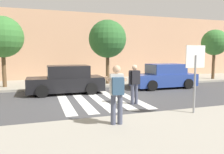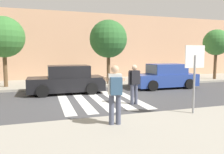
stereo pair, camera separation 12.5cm
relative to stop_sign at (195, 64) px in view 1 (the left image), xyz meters
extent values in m
plane|color=#424244|center=(-2.42, 3.74, -1.83)|extent=(120.00, 120.00, 0.00)
cube|color=#9E998C|center=(-2.42, 9.74, -1.76)|extent=(60.00, 4.80, 0.14)
cube|color=tan|center=(-2.42, 14.14, 0.99)|extent=(56.00, 4.00, 5.65)
cube|color=silver|center=(-4.02, 3.94, -1.83)|extent=(0.44, 5.20, 0.01)
cube|color=silver|center=(-3.22, 3.94, -1.83)|extent=(0.44, 5.20, 0.01)
cube|color=silver|center=(-2.42, 3.94, -1.83)|extent=(0.44, 5.20, 0.01)
cube|color=silver|center=(-1.62, 3.94, -1.83)|extent=(0.44, 5.20, 0.01)
cube|color=silver|center=(-0.82, 3.94, -1.83)|extent=(0.44, 5.20, 0.01)
cylinder|color=gray|center=(0.00, -0.02, -0.69)|extent=(0.07, 0.07, 2.00)
cube|color=white|center=(0.00, 0.00, 0.26)|extent=(0.76, 0.03, 0.76)
cube|color=red|center=(0.00, 0.02, 0.26)|extent=(0.66, 0.02, 0.66)
cylinder|color=#474C60|center=(-3.07, -0.32, -1.25)|extent=(0.15, 0.15, 0.88)
cylinder|color=#474C60|center=(-2.87, -0.35, -1.25)|extent=(0.15, 0.15, 0.88)
cube|color=silver|center=(-2.97, -0.34, -0.51)|extent=(0.42, 0.30, 0.60)
sphere|color=tan|center=(-2.97, -0.34, -0.08)|extent=(0.23, 0.23, 0.23)
cylinder|color=tan|center=(-3.17, -0.08, -0.38)|extent=(0.20, 0.59, 0.10)
cylinder|color=tan|center=(-2.70, -0.16, -0.38)|extent=(0.20, 0.59, 0.10)
cube|color=black|center=(-2.90, 0.06, -0.35)|extent=(0.16, 0.12, 0.10)
cube|color=#335170|center=(-3.01, -0.56, -0.53)|extent=(0.35, 0.25, 0.48)
cylinder|color=#474C60|center=(-1.27, 2.39, -1.39)|extent=(0.15, 0.15, 0.88)
cylinder|color=#474C60|center=(-1.07, 2.42, -1.39)|extent=(0.15, 0.15, 0.88)
cube|color=black|center=(-1.17, 2.41, -0.65)|extent=(0.41, 0.29, 0.60)
sphere|color=beige|center=(-1.17, 2.41, -0.22)|extent=(0.23, 0.23, 0.23)
cylinder|color=black|center=(-1.41, 2.37, -0.67)|extent=(0.10, 0.10, 0.58)
cylinder|color=black|center=(-0.93, 2.44, -0.67)|extent=(0.10, 0.10, 0.58)
cube|color=black|center=(-3.70, 6.04, -1.30)|extent=(4.10, 1.70, 0.76)
cube|color=black|center=(-3.55, 6.04, -0.60)|extent=(2.20, 1.56, 0.64)
cube|color=slate|center=(-4.62, 6.04, -0.60)|extent=(0.10, 1.50, 0.54)
cube|color=slate|center=(-2.58, 6.04, -0.60)|extent=(0.10, 1.50, 0.51)
cylinder|color=black|center=(-4.97, 5.19, -1.51)|extent=(0.64, 0.22, 0.64)
cylinder|color=black|center=(-4.97, 6.89, -1.51)|extent=(0.64, 0.22, 0.64)
cylinder|color=black|center=(-2.43, 5.19, -1.51)|extent=(0.64, 0.22, 0.64)
cylinder|color=black|center=(-2.43, 6.89, -1.51)|extent=(0.64, 0.22, 0.64)
cube|color=#284293|center=(2.52, 6.04, -1.30)|extent=(4.10, 1.70, 0.76)
cube|color=#284293|center=(2.67, 6.04, -0.60)|extent=(2.20, 1.56, 0.64)
cube|color=slate|center=(1.60, 6.04, -0.60)|extent=(0.10, 1.50, 0.54)
cube|color=slate|center=(3.64, 6.04, -0.60)|extent=(0.10, 1.50, 0.51)
cylinder|color=black|center=(1.24, 5.19, -1.51)|extent=(0.64, 0.22, 0.64)
cylinder|color=black|center=(1.24, 6.89, -1.51)|extent=(0.64, 0.22, 0.64)
cylinder|color=black|center=(3.79, 5.19, -1.51)|extent=(0.64, 0.22, 0.64)
cylinder|color=black|center=(3.79, 6.89, -1.51)|extent=(0.64, 0.22, 0.64)
cylinder|color=brown|center=(-7.14, 8.73, -0.53)|extent=(0.24, 0.24, 2.33)
sphere|color=#387533|center=(-7.14, 8.73, 1.39)|extent=(2.52, 2.52, 2.52)
cylinder|color=brown|center=(-0.59, 8.18, -0.55)|extent=(0.24, 0.24, 2.29)
sphere|color=#2D662D|center=(-0.59, 8.18, 1.37)|extent=(2.56, 2.56, 2.56)
cylinder|color=brown|center=(8.55, 8.22, -0.52)|extent=(0.24, 0.24, 2.36)
sphere|color=#387533|center=(8.55, 8.22, 1.29)|extent=(2.08, 2.08, 2.08)
camera|label=1|loc=(-5.06, -6.17, 0.35)|focal=35.00mm
camera|label=2|loc=(-4.94, -6.21, 0.35)|focal=35.00mm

